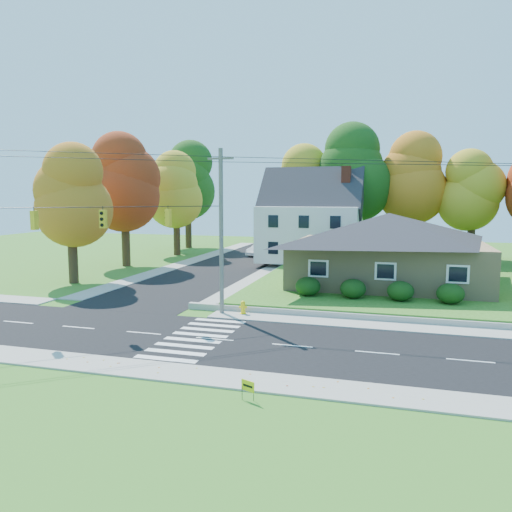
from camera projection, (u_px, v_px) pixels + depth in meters
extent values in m
plane|color=#3D7923|center=(215.00, 339.00, 25.21)|extent=(120.00, 120.00, 0.00)
cube|color=black|center=(215.00, 339.00, 25.21)|extent=(90.00, 8.00, 0.02)
cube|color=black|center=(231.00, 264.00, 52.20)|extent=(8.00, 44.00, 0.02)
cube|color=#9C9A90|center=(244.00, 316.00, 29.97)|extent=(90.00, 2.00, 0.08)
cube|color=#9C9A90|center=(171.00, 372.00, 20.44)|extent=(90.00, 2.00, 0.08)
cube|color=#3D7923|center=(450.00, 279.00, 41.63)|extent=(30.00, 30.00, 0.50)
cube|color=tan|center=(387.00, 263.00, 38.01)|extent=(14.00, 10.00, 3.20)
pyramid|color=#26262B|center=(388.00, 228.00, 37.68)|extent=(14.60, 10.60, 2.20)
cube|color=silver|center=(311.00, 233.00, 51.50)|extent=(10.00, 8.00, 5.60)
pyramid|color=#26262B|center=(311.00, 194.00, 51.01)|extent=(10.40, 8.40, 2.40)
cube|color=brown|center=(345.00, 214.00, 50.30)|extent=(0.90, 0.90, 9.60)
ellipsoid|color=#163A10|center=(308.00, 286.00, 33.59)|extent=(1.70, 1.70, 1.27)
ellipsoid|color=#163A10|center=(353.00, 289.00, 32.76)|extent=(1.70, 1.70, 1.27)
ellipsoid|color=#163A10|center=(400.00, 291.00, 31.94)|extent=(1.70, 1.70, 1.27)
ellipsoid|color=#163A10|center=(450.00, 294.00, 31.11)|extent=(1.70, 1.70, 1.27)
cylinder|color=#666059|center=(221.00, 233.00, 29.97)|extent=(0.26, 0.26, 10.00)
cube|color=#666059|center=(221.00, 158.00, 29.43)|extent=(1.60, 0.12, 0.12)
cube|color=gold|center=(34.00, 220.00, 25.95)|extent=(0.26, 0.34, 1.00)
cube|color=gold|center=(103.00, 219.00, 27.26)|extent=(0.34, 0.26, 1.00)
cube|color=gold|center=(168.00, 218.00, 28.63)|extent=(0.26, 0.34, 1.00)
cylinder|color=black|center=(73.00, 207.00, 26.60)|extent=(13.02, 10.43, 0.04)
cylinder|color=#3F2A19|center=(303.00, 230.00, 57.79)|extent=(0.80, 0.80, 5.40)
sphere|color=gold|center=(303.00, 196.00, 57.31)|extent=(6.72, 6.72, 6.72)
sphere|color=gold|center=(303.00, 181.00, 57.10)|extent=(5.91, 5.91, 5.91)
sphere|color=gold|center=(303.00, 166.00, 56.90)|extent=(5.11, 5.11, 5.11)
cylinder|color=#3F2A19|center=(354.00, 228.00, 55.13)|extent=(0.86, 0.86, 6.30)
sphere|color=#1D4E15|center=(355.00, 186.00, 54.57)|extent=(7.84, 7.84, 7.84)
sphere|color=#1D4E15|center=(356.00, 168.00, 54.33)|extent=(6.90, 6.90, 6.90)
sphere|color=#1D4E15|center=(356.00, 150.00, 54.09)|extent=(5.96, 5.96, 5.96)
cylinder|color=#3F2A19|center=(411.00, 230.00, 54.46)|extent=(0.83, 0.83, 5.85)
sphere|color=#C46E1B|center=(412.00, 191.00, 53.94)|extent=(7.28, 7.28, 7.28)
sphere|color=#C46E1B|center=(413.00, 174.00, 53.72)|extent=(6.41, 6.41, 6.41)
sphere|color=#C46E1B|center=(414.00, 157.00, 53.49)|extent=(5.53, 5.53, 5.53)
cylinder|color=#3F2A19|center=(471.00, 236.00, 51.91)|extent=(0.77, 0.77, 4.95)
sphere|color=gold|center=(473.00, 202.00, 51.47)|extent=(6.16, 6.16, 6.16)
sphere|color=gold|center=(474.00, 187.00, 51.28)|extent=(5.42, 5.42, 5.42)
sphere|color=gold|center=(474.00, 171.00, 51.09)|extent=(4.68, 4.68, 4.68)
cylinder|color=#3F2A19|center=(73.00, 253.00, 41.02)|extent=(0.77, 0.77, 4.95)
sphere|color=#C46E1B|center=(71.00, 210.00, 40.59)|extent=(6.16, 6.16, 6.16)
sphere|color=#C46E1B|center=(70.00, 191.00, 40.40)|extent=(5.42, 5.42, 5.42)
sphere|color=#C46E1B|center=(69.00, 171.00, 40.21)|extent=(4.68, 4.68, 4.68)
cylinder|color=#3F2A19|center=(126.00, 238.00, 50.78)|extent=(0.83, 0.83, 5.85)
sphere|color=maroon|center=(124.00, 196.00, 50.26)|extent=(7.28, 7.28, 7.28)
sphere|color=maroon|center=(124.00, 178.00, 50.04)|extent=(6.41, 6.41, 6.41)
sphere|color=maroon|center=(123.00, 159.00, 49.81)|extent=(5.53, 5.53, 5.53)
cylinder|color=#3F2A19|center=(177.00, 233.00, 60.07)|extent=(0.80, 0.80, 5.40)
sphere|color=gold|center=(176.00, 200.00, 59.59)|extent=(6.72, 6.72, 6.72)
sphere|color=gold|center=(176.00, 186.00, 59.38)|extent=(5.91, 5.91, 5.91)
sphere|color=gold|center=(176.00, 172.00, 59.18)|extent=(5.11, 5.11, 5.11)
cylinder|color=#3F2A19|center=(188.00, 225.00, 68.19)|extent=(0.86, 0.86, 6.30)
sphere|color=#1D4E15|center=(188.00, 191.00, 67.63)|extent=(7.84, 7.84, 7.84)
sphere|color=#1D4E15|center=(188.00, 177.00, 67.39)|extent=(6.90, 6.90, 6.90)
sphere|color=#1D4E15|center=(187.00, 162.00, 67.15)|extent=(5.96, 5.96, 5.96)
imported|color=silver|center=(261.00, 249.00, 59.50)|extent=(2.65, 4.88, 1.53)
cylinder|color=yellow|center=(243.00, 314.00, 30.34)|extent=(0.39, 0.39, 0.11)
cylinder|color=yellow|center=(243.00, 309.00, 30.30)|extent=(0.26, 0.26, 0.60)
sphere|color=yellow|center=(243.00, 303.00, 30.26)|extent=(0.28, 0.28, 0.28)
cylinder|color=yellow|center=(243.00, 307.00, 30.29)|extent=(0.50, 0.21, 0.13)
cylinder|color=black|center=(242.00, 393.00, 17.78)|extent=(0.02, 0.02, 0.49)
cylinder|color=black|center=(254.00, 394.00, 17.67)|extent=(0.02, 0.02, 0.49)
cube|color=yellow|center=(248.00, 386.00, 17.69)|extent=(0.55, 0.27, 0.39)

